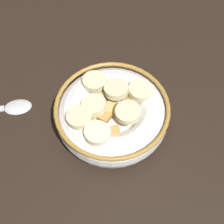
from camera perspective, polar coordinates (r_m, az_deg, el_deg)
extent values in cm
cube|color=black|center=(46.23, 0.00, -2.64)|extent=(90.09, 90.09, 2.00)
cylinder|color=white|center=(45.11, 0.00, -1.82)|extent=(8.74, 8.74, 0.60)
torus|color=white|center=(43.39, 0.00, -0.49)|extent=(15.89, 15.89, 4.60)
torus|color=#B28438|center=(41.70, 0.00, 0.95)|extent=(16.02, 16.02, 0.60)
cylinder|color=white|center=(42.69, 0.00, 0.09)|extent=(13.14, 13.14, 0.40)
cube|color=#AD7F42|center=(42.82, 3.42, 1.80)|extent=(2.19, 2.16, 0.93)
cube|color=#AD7F42|center=(40.03, -2.47, -4.77)|extent=(1.96, 1.95, 0.82)
cube|color=tan|center=(43.91, 5.55, 3.31)|extent=(2.54, 2.55, 0.86)
cube|color=#B78947|center=(40.22, 0.21, -3.96)|extent=(1.90, 1.99, 1.07)
cube|color=#B78947|center=(41.41, -1.48, -0.71)|extent=(2.61, 2.61, 0.93)
cube|color=tan|center=(45.03, 0.07, 6.19)|extent=(2.39, 2.41, 0.93)
cube|color=tan|center=(41.36, -4.18, -1.43)|extent=(2.45, 2.46, 0.85)
cube|color=tan|center=(42.27, -0.53, 1.01)|extent=(2.46, 2.50, 1.05)
cube|color=#B78947|center=(41.36, 3.06, -0.96)|extent=(2.18, 2.19, 0.85)
cube|color=#AD7F42|center=(43.97, 0.83, 3.88)|extent=(2.36, 2.39, 0.94)
cube|color=tan|center=(43.98, -1.91, 4.03)|extent=(2.59, 2.59, 0.87)
cube|color=tan|center=(42.86, -6.38, 1.40)|extent=(2.63, 2.61, 1.06)
cylinder|color=beige|center=(40.24, 3.04, -0.05)|extent=(4.27, 4.23, 1.16)
cylinder|color=beige|center=(42.44, 0.81, 4.26)|extent=(4.82, 4.87, 1.55)
cylinder|color=#F9EFC6|center=(39.05, -2.79, -3.96)|extent=(4.01, 3.97, 1.39)
cylinder|color=#F4EABC|center=(41.46, -3.41, 1.28)|extent=(4.50, 4.48, 1.52)
cylinder|color=beige|center=(42.95, 5.30, 4.02)|extent=(3.62, 3.56, 1.45)
cylinder|color=beige|center=(43.74, -3.30, 5.72)|extent=(4.68, 4.68, 1.17)
cylinder|color=beige|center=(40.24, -6.11, -1.00)|extent=(4.02, 4.05, 1.22)
ellipsoid|color=silver|center=(48.69, -17.27, 1.15)|extent=(4.36, 3.04, 0.80)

